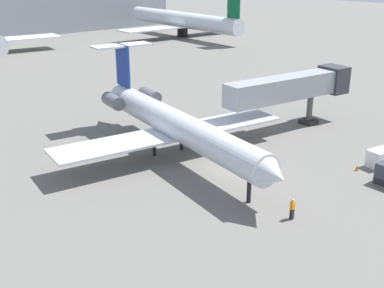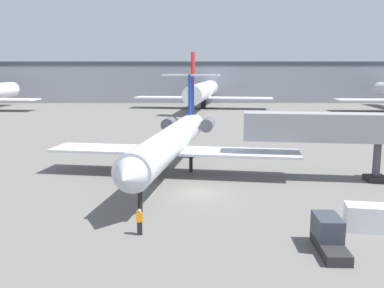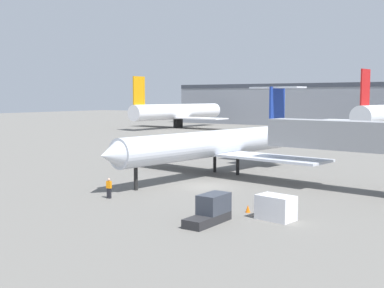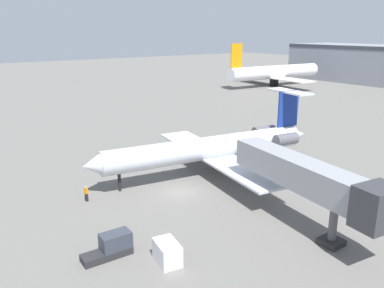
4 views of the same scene
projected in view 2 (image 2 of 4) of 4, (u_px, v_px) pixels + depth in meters
name	position (u px, v px, depth m)	size (l,w,h in m)	color
ground_plane	(195.00, 194.00, 37.00)	(400.00, 400.00, 0.10)	#66635E
regional_jet	(172.00, 140.00, 42.88)	(24.89, 30.56, 9.67)	silver
jet_bridge	(348.00, 128.00, 40.44)	(17.44, 5.18, 6.60)	gray
ground_crew_marshaller	(138.00, 222.00, 27.59)	(0.44, 0.32, 1.69)	black
baggage_tug_lead	(327.00, 235.00, 25.37)	(1.53, 4.04, 1.90)	#262628
cargo_container_uld	(364.00, 217.00, 28.42)	(2.75, 2.01, 1.69)	silver
traffic_cone_near	(320.00, 221.00, 29.40)	(0.36, 0.36, 0.55)	orange
terminal_building	(192.00, 81.00, 141.53)	(136.12, 21.86, 12.36)	gray
parked_airliner_west_mid	(202.00, 91.00, 113.44)	(36.11, 42.60, 13.80)	silver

